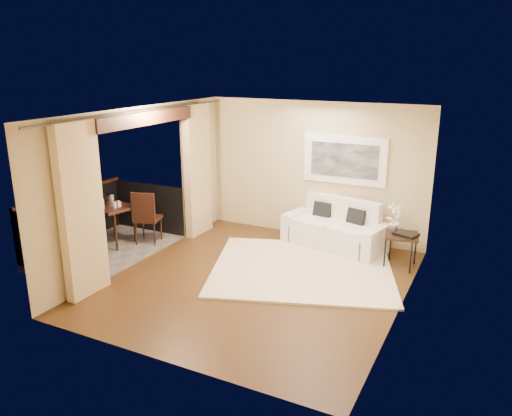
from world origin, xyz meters
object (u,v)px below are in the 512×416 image
Objects in this scene: orchid at (395,217)px; bistro_table at (113,211)px; sofa at (336,230)px; balcony_chair_near at (52,232)px; side_table at (401,237)px; ice_bucket at (110,199)px; balcony_chair_far at (146,214)px.

bistro_table is (-5.00, -1.48, -0.17)m from orchid.
balcony_chair_near is (-4.25, -2.94, 0.22)m from sofa.
balcony_chair_near is (-5.38, -2.63, -0.30)m from orchid.
side_table is 5.34m from bistro_table.
balcony_chair_near is at bearing -108.65° from bistro_table.
balcony_chair_far is at bearing 10.90° from ice_bucket.
sofa is at bearing 22.52° from ice_bucket.
orchid is 2.56× the size of ice_bucket.
bistro_table is 0.28m from ice_bucket.
side_table is 3.17× the size of ice_bucket.
side_table is 0.67× the size of balcony_chair_near.
sofa is 4.40m from ice_bucket.
balcony_chair_near reaches higher than sofa.
orchid is at bearing 10.31° from balcony_chair_near.
orchid is 4.61m from balcony_chair_far.
balcony_chair_near is (-5.55, -2.51, 0.01)m from side_table.
sofa is at bearing 18.97° from balcony_chair_near.
side_table is 5.48m from ice_bucket.
side_table is 0.82× the size of bistro_table.
orchid reaches higher than bistro_table.
balcony_chair_far is at bearing 40.50° from balcony_chair_near.
ice_bucket is at bearing 64.56° from balcony_chair_near.
sofa is 4.27m from bistro_table.
orchid reaches higher than sofa.
ice_bucket is (-0.17, 0.12, 0.18)m from bistro_table.
balcony_chair_near is (-0.39, -1.15, -0.13)m from bistro_table.
ice_bucket reaches higher than balcony_chair_near.
ice_bucket is at bearing -165.25° from orchid.
side_table is 0.37m from orchid.
balcony_chair_far reaches higher than ice_bucket.
orchid reaches higher than side_table.
side_table is 1.24× the size of orchid.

